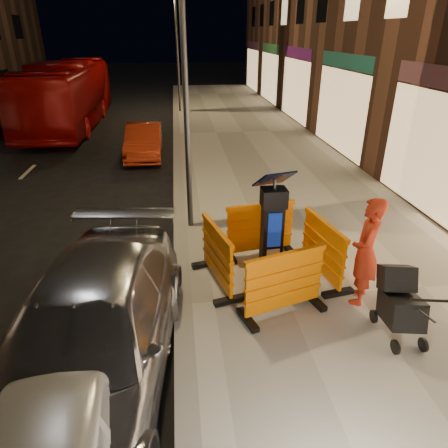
{
  "coord_description": "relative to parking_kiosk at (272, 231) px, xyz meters",
  "views": [
    {
      "loc": [
        0.06,
        -5.42,
        4.22
      ],
      "look_at": [
        0.8,
        1.0,
        1.1
      ],
      "focal_mm": 32.0,
      "sensor_mm": 36.0,
      "label": 1
    }
  ],
  "objects": [
    {
      "name": "bus_doubledecker",
      "position": [
        -6.65,
        14.69,
        -1.13
      ],
      "size": [
        2.71,
        10.84,
        3.01
      ],
      "primitive_type": "imported",
      "rotation": [
        0.0,
        0.0,
        0.02
      ],
      "color": "#850607",
      "rests_on": "ground"
    },
    {
      "name": "parking_kiosk",
      "position": [
        0.0,
        0.0,
        0.0
      ],
      "size": [
        0.74,
        0.74,
        1.96
      ],
      "primitive_type": "cube",
      "rotation": [
        0.0,
        0.0,
        0.21
      ],
      "color": "black",
      "rests_on": "sidewalk"
    },
    {
      "name": "barrier_kerbside",
      "position": [
        -0.95,
        0.0,
        -0.43
      ],
      "size": [
        0.91,
        1.5,
        1.1
      ],
      "primitive_type": "cube",
      "rotation": [
        0.0,
        0.0,
        1.82
      ],
      "color": "orange",
      "rests_on": "sidewalk"
    },
    {
      "name": "street_lamp_far",
      "position": [
        -1.33,
        17.44,
        2.02
      ],
      "size": [
        0.12,
        0.12,
        6.0
      ],
      "primitive_type": "cylinder",
      "color": "#3F3F44",
      "rests_on": "sidewalk"
    },
    {
      "name": "kerb",
      "position": [
        -1.58,
        -0.56,
        -1.06
      ],
      "size": [
        0.3,
        60.0,
        0.15
      ],
      "primitive_type": "cube",
      "color": "slate",
      "rests_on": "ground"
    },
    {
      "name": "barrier_bldgside",
      "position": [
        0.95,
        0.0,
        -0.43
      ],
      "size": [
        0.82,
        1.49,
        1.1
      ],
      "primitive_type": "cube",
      "rotation": [
        0.0,
        0.0,
        1.75
      ],
      "color": "orange",
      "rests_on": "sidewalk"
    },
    {
      "name": "car_red",
      "position": [
        -2.78,
        8.84,
        -1.13
      ],
      "size": [
        1.29,
        3.58,
        1.17
      ],
      "primitive_type": "imported",
      "rotation": [
        0.0,
        0.0,
        0.01
      ],
      "color": "#A72B14",
      "rests_on": "ground"
    },
    {
      "name": "man",
      "position": [
        1.35,
        -0.76,
        -0.07
      ],
      "size": [
        0.71,
        0.8,
        1.83
      ],
      "primitive_type": "imported",
      "rotation": [
        0.0,
        0.0,
        -2.09
      ],
      "color": "#A22410",
      "rests_on": "sidewalk"
    },
    {
      "name": "barrier_back",
      "position": [
        0.0,
        0.95,
        -0.43
      ],
      "size": [
        1.48,
        0.8,
        1.1
      ],
      "primitive_type": "cube",
      "rotation": [
        0.0,
        0.0,
        0.16
      ],
      "color": "orange",
      "rests_on": "sidewalk"
    },
    {
      "name": "barrier_front",
      "position": [
        0.0,
        -0.95,
        -0.43
      ],
      "size": [
        1.51,
        0.97,
        1.1
      ],
      "primitive_type": "cube",
      "rotation": [
        0.0,
        0.0,
        0.3
      ],
      "color": "orange",
      "rests_on": "sidewalk"
    },
    {
      "name": "sidewalk",
      "position": [
        1.42,
        -0.56,
        -1.06
      ],
      "size": [
        6.0,
        60.0,
        0.15
      ],
      "primitive_type": "cube",
      "color": "gray",
      "rests_on": "ground"
    },
    {
      "name": "ground_plane",
      "position": [
        -1.58,
        -0.56,
        -1.13
      ],
      "size": [
        120.0,
        120.0,
        0.0
      ],
      "primitive_type": "plane",
      "color": "black",
      "rests_on": "ground"
    },
    {
      "name": "car_silver",
      "position": [
        -2.78,
        -1.88,
        -1.13
      ],
      "size": [
        2.59,
        5.29,
        1.48
      ],
      "primitive_type": "imported",
      "rotation": [
        0.0,
        0.0,
        -0.1
      ],
      "color": "#A2A2A6",
      "rests_on": "ground"
    },
    {
      "name": "street_lamp_mid",
      "position": [
        -1.33,
        2.44,
        2.02
      ],
      "size": [
        0.12,
        0.12,
        6.0
      ],
      "primitive_type": "cylinder",
      "color": "#3F3F44",
      "rests_on": "sidewalk"
    },
    {
      "name": "stroller",
      "position": [
        1.55,
        -1.66,
        -0.46
      ],
      "size": [
        0.67,
        0.91,
        1.04
      ],
      "primitive_type": "cube",
      "rotation": [
        0.0,
        0.0,
        -0.17
      ],
      "color": "black",
      "rests_on": "sidewalk"
    }
  ]
}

